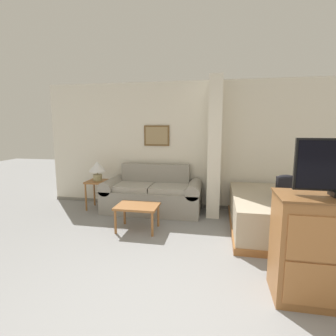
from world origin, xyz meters
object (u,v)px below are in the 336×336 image
(couch, at_px, (152,195))
(bed, at_px, (288,214))
(coffee_table, at_px, (137,208))
(table_lamp, at_px, (97,168))
(backpack, at_px, (286,186))

(couch, bearing_deg, bed, -13.96)
(coffee_table, bearing_deg, table_lamp, 140.49)
(couch, relative_size, coffee_table, 2.85)
(bed, bearing_deg, couch, 166.04)
(couch, xyz_separation_m, coffee_table, (-0.00, -1.00, 0.03))
(bed, relative_size, backpack, 5.33)
(table_lamp, bearing_deg, couch, 3.04)
(table_lamp, distance_m, bed, 3.65)
(bed, xyz_separation_m, backpack, (-0.10, -0.14, 0.48))
(table_lamp, distance_m, backpack, 3.53)
(coffee_table, height_order, table_lamp, table_lamp)
(table_lamp, bearing_deg, backpack, -11.16)
(coffee_table, distance_m, backpack, 2.38)
(couch, height_order, bed, couch)
(backpack, bearing_deg, table_lamp, 168.84)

